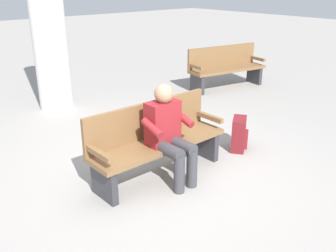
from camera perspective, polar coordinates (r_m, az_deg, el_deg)
ground_plane at (r=4.75m, az=-1.23°, el=-7.40°), size 40.00×40.00×0.00m
bench_near at (r=4.59m, az=-1.85°, el=-2.05°), size 1.80×0.50×0.90m
person_seated at (r=4.37m, az=0.15°, el=-0.90°), size 0.57×0.58×1.18m
backpack at (r=5.43m, az=10.70°, el=-1.24°), size 0.39×0.35×0.47m
bench_far at (r=8.54m, az=8.70°, el=8.82°), size 1.86×0.80×0.90m
support_pillar at (r=7.13m, az=-17.91°, el=16.27°), size 0.60×0.60×3.54m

